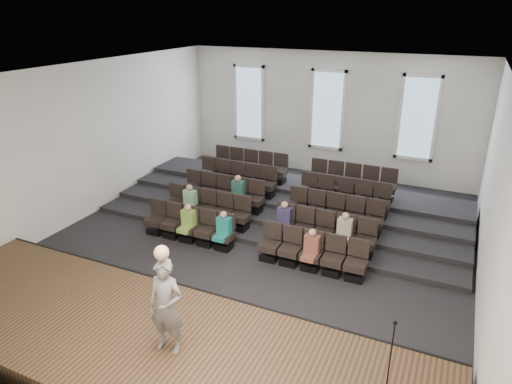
# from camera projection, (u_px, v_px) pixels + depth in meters

# --- Properties ---
(ground) EXTENTS (14.00, 14.00, 0.00)m
(ground) POSITION_uv_depth(u_px,v_px,m) (255.00, 245.00, 13.56)
(ground) COLOR black
(ground) RESTS_ON ground
(ceiling) EXTENTS (12.00, 14.00, 0.02)m
(ceiling) POSITION_uv_depth(u_px,v_px,m) (255.00, 72.00, 11.68)
(ceiling) COLOR white
(ceiling) RESTS_ON ground
(wall_back) EXTENTS (12.00, 0.04, 5.00)m
(wall_back) POSITION_uv_depth(u_px,v_px,m) (327.00, 115.00, 18.53)
(wall_back) COLOR white
(wall_back) RESTS_ON ground
(wall_front) EXTENTS (12.00, 0.04, 5.00)m
(wall_front) POSITION_uv_depth(u_px,v_px,m) (55.00, 304.00, 6.72)
(wall_front) COLOR white
(wall_front) RESTS_ON ground
(wall_left) EXTENTS (0.04, 14.00, 5.00)m
(wall_left) POSITION_uv_depth(u_px,v_px,m) (89.00, 140.00, 14.96)
(wall_left) COLOR white
(wall_left) RESTS_ON ground
(wall_right) EXTENTS (0.04, 14.00, 5.00)m
(wall_right) POSITION_uv_depth(u_px,v_px,m) (497.00, 201.00, 10.29)
(wall_right) COLOR white
(wall_right) RESTS_ON ground
(stage) EXTENTS (11.80, 3.60, 0.50)m
(stage) POSITION_uv_depth(u_px,v_px,m) (149.00, 345.00, 9.18)
(stage) COLOR #4F3C21
(stage) RESTS_ON ground
(stage_lip) EXTENTS (11.80, 0.06, 0.52)m
(stage_lip) POSITION_uv_depth(u_px,v_px,m) (195.00, 298.00, 10.67)
(stage_lip) COLOR black
(stage_lip) RESTS_ON ground
(risers) EXTENTS (11.80, 4.80, 0.60)m
(risers) POSITION_uv_depth(u_px,v_px,m) (293.00, 201.00, 16.16)
(risers) COLOR black
(risers) RESTS_ON ground
(seating_rows) EXTENTS (6.80, 4.70, 1.67)m
(seating_rows) POSITION_uv_depth(u_px,v_px,m) (275.00, 205.00, 14.60)
(seating_rows) COLOR black
(seating_rows) RESTS_ON ground
(windows) EXTENTS (8.44, 0.10, 3.24)m
(windows) POSITION_uv_depth(u_px,v_px,m) (327.00, 110.00, 18.40)
(windows) COLOR white
(windows) RESTS_ON wall_back
(audience) EXTENTS (5.45, 2.64, 1.10)m
(audience) POSITION_uv_depth(u_px,v_px,m) (251.00, 218.00, 13.47)
(audience) COLOR #7EA943
(audience) RESTS_ON seating_rows
(speaker) EXTENTS (0.73, 0.51, 1.92)m
(speaker) POSITION_uv_depth(u_px,v_px,m) (166.00, 307.00, 8.37)
(speaker) COLOR slate
(speaker) RESTS_ON stage
(mic_stand) EXTENTS (0.27, 0.27, 1.60)m
(mic_stand) POSITION_uv_depth(u_px,v_px,m) (388.00, 377.00, 7.41)
(mic_stand) COLOR black
(mic_stand) RESTS_ON stage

